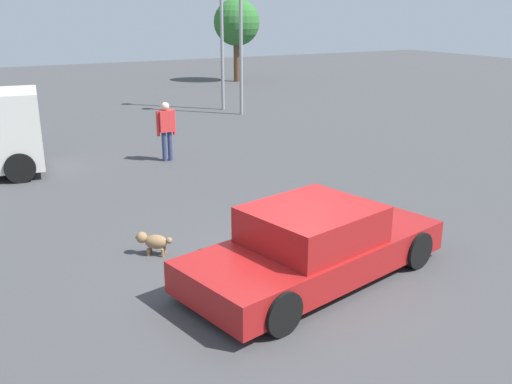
# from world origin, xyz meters

# --- Properties ---
(ground_plane) EXTENTS (80.00, 80.00, 0.00)m
(ground_plane) POSITION_xyz_m (0.00, 0.00, 0.00)
(ground_plane) COLOR #424244
(sedan_foreground) EXTENTS (4.84, 2.77, 1.24)m
(sedan_foreground) POSITION_xyz_m (0.26, -0.16, 0.57)
(sedan_foreground) COLOR maroon
(sedan_foreground) RESTS_ON ground_plane
(dog) EXTENTS (0.56, 0.48, 0.42)m
(dog) POSITION_xyz_m (-1.73, 1.97, 0.26)
(dog) COLOR olive
(dog) RESTS_ON ground_plane
(pedestrian) EXTENTS (0.57, 0.24, 1.69)m
(pedestrian) POSITION_xyz_m (0.78, 8.11, 1.01)
(pedestrian) COLOR navy
(pedestrian) RESTS_ON ground_plane
(light_post_near) EXTENTS (0.44, 0.44, 5.82)m
(light_post_near) POSITION_xyz_m (6.11, 13.83, 4.00)
(light_post_near) COLOR gray
(light_post_near) RESTS_ON ground_plane
(light_post_mid) EXTENTS (0.44, 0.44, 6.30)m
(light_post_mid) POSITION_xyz_m (5.95, 15.26, 4.29)
(light_post_mid) COLOR gray
(light_post_mid) RESTS_ON ground_plane
(tree_back_left) EXTENTS (2.70, 2.70, 4.78)m
(tree_back_left) POSITION_xyz_m (11.01, 23.97, 3.39)
(tree_back_left) COLOR brown
(tree_back_left) RESTS_ON ground_plane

